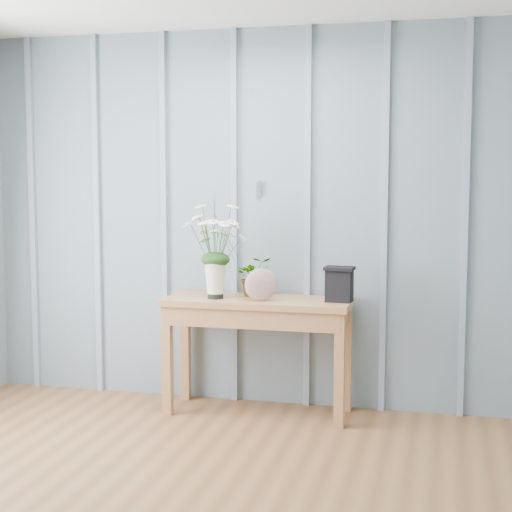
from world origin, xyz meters
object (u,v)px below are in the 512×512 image
(sideboard, at_px, (258,316))
(carved_box, at_px, (339,284))
(felt_disc_vessel, at_px, (261,285))
(daisy_vase, at_px, (215,235))

(sideboard, distance_m, carved_box, 0.57)
(felt_disc_vessel, relative_size, carved_box, 0.94)
(daisy_vase, height_order, felt_disc_vessel, daisy_vase)
(sideboard, bearing_deg, carved_box, 0.06)
(daisy_vase, distance_m, felt_disc_vessel, 0.44)
(felt_disc_vessel, distance_m, carved_box, 0.49)
(daisy_vase, distance_m, carved_box, 0.85)
(sideboard, height_order, felt_disc_vessel, felt_disc_vessel)
(felt_disc_vessel, bearing_deg, carved_box, -9.93)
(sideboard, height_order, carved_box, carved_box)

